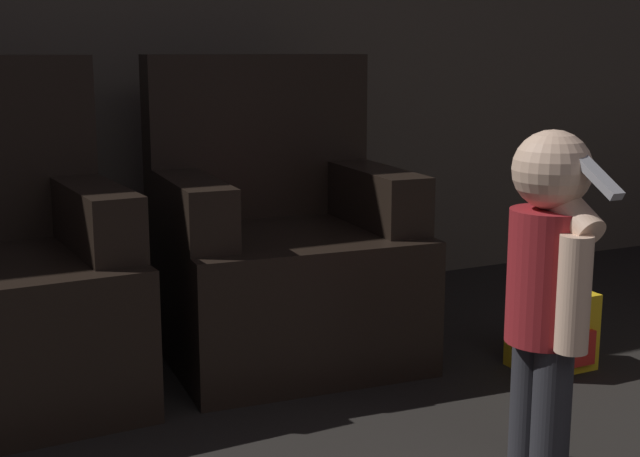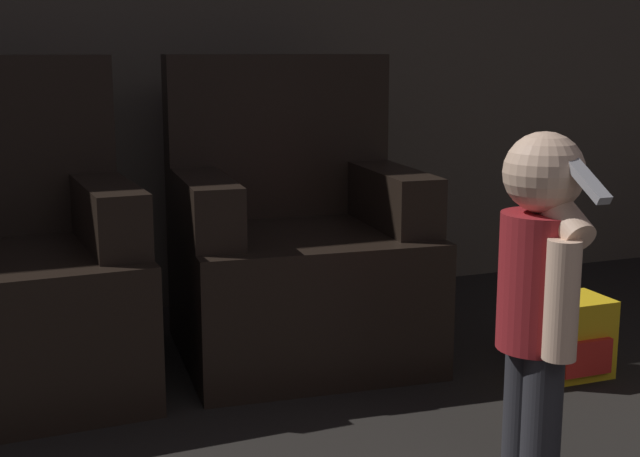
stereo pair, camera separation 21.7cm
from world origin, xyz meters
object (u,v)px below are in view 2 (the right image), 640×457
object	(u,v)px
toy_backpack	(569,338)
armchair_right	(296,253)
armchair_left	(0,279)
person_toddler	(540,282)

from	to	relation	value
toy_backpack	armchair_right	bearing A→B (deg)	143.13
armchair_left	toy_backpack	size ratio (longest dim) A/B	3.98
armchair_left	armchair_right	size ratio (longest dim) A/B	1.00
toy_backpack	armchair_left	bearing A→B (deg)	161.97
armchair_right	toy_backpack	bearing A→B (deg)	-32.36
person_toddler	armchair_left	bearing A→B (deg)	-124.99
armchair_left	toy_backpack	distance (m)	1.86
person_toddler	toy_backpack	distance (m)	0.90
armchair_left	armchair_right	distance (m)	0.99
person_toddler	toy_backpack	xyz separation A→B (m)	(0.55, 0.59, -0.39)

